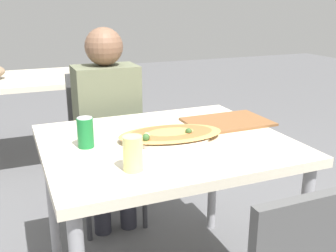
# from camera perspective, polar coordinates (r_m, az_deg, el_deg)

# --- Properties ---
(dining_table) EXTENTS (1.03, 0.88, 0.75)m
(dining_table) POSITION_cam_1_polar(r_m,az_deg,el_deg) (1.72, -0.41, -4.58)
(dining_table) COLOR beige
(dining_table) RESTS_ON ground_plane
(chair_far_seated) EXTENTS (0.40, 0.40, 0.91)m
(chair_far_seated) POSITION_cam_1_polar(r_m,az_deg,el_deg) (2.44, -9.21, -2.05)
(chair_far_seated) COLOR #4C4C4C
(chair_far_seated) RESTS_ON ground_plane
(person_seated) EXTENTS (0.35, 0.25, 1.19)m
(person_seated) POSITION_cam_1_polar(r_m,az_deg,el_deg) (2.27, -8.74, 1.58)
(person_seated) COLOR #2D2D38
(person_seated) RESTS_ON ground_plane
(pizza_main) EXTENTS (0.48, 0.33, 0.06)m
(pizza_main) POSITION_cam_1_polar(r_m,az_deg,el_deg) (1.69, 0.38, -1.28)
(pizza_main) COLOR white
(pizza_main) RESTS_ON dining_table
(soda_can) EXTENTS (0.07, 0.07, 0.12)m
(soda_can) POSITION_cam_1_polar(r_m,az_deg,el_deg) (1.62, -11.90, -0.93)
(soda_can) COLOR #197233
(soda_can) RESTS_ON dining_table
(drink_glass) EXTENTS (0.07, 0.07, 0.13)m
(drink_glass) POSITION_cam_1_polar(r_m,az_deg,el_deg) (1.37, -5.13, -3.99)
(drink_glass) COLOR #E0DB7F
(drink_glass) RESTS_ON dining_table
(serving_tray) EXTENTS (0.40, 0.28, 0.01)m
(serving_tray) POSITION_cam_1_polar(r_m,az_deg,el_deg) (1.94, 8.61, 0.62)
(serving_tray) COLOR brown
(serving_tray) RESTS_ON dining_table
(background_table) EXTENTS (1.10, 0.80, 0.87)m
(background_table) POSITION_cam_1_polar(r_m,az_deg,el_deg) (3.32, -21.97, 5.45)
(background_table) COLOR beige
(background_table) RESTS_ON ground_plane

